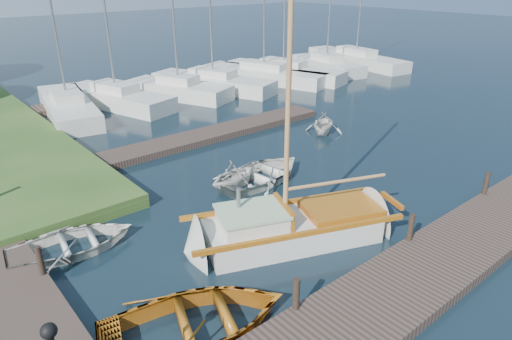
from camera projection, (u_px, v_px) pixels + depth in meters
ground at (256, 202)px, 15.72m from camera, size 160.00×160.00×0.00m
near_dock at (409, 282)px, 11.44m from camera, size 18.00×2.20×0.30m
far_dock at (200, 137)px, 21.41m from camera, size 14.00×1.60×0.30m
pontoon at (220, 80)px, 32.79m from camera, size 30.00×1.60×0.30m
mooring_post_1 at (296, 294)px, 10.16m from camera, size 0.16×0.16×0.80m
mooring_post_2 at (411, 227)px, 12.80m from camera, size 0.16×0.16×0.80m
mooring_post_3 at (486, 183)px, 15.45m from camera, size 0.16×0.16×0.80m
mooring_post_4 at (40, 260)px, 11.34m from camera, size 0.16×0.16×0.80m
sailboat at (296, 229)px, 13.43m from camera, size 7.37×4.43×9.83m
dinghy at (196, 316)px, 9.89m from camera, size 4.87×4.13×0.86m
tender_a at (72, 240)px, 12.82m from camera, size 3.74×2.91×0.71m
tender_b at (235, 172)px, 16.59m from camera, size 2.49×2.24×1.16m
tender_c at (263, 171)px, 17.13m from camera, size 4.18×3.21×0.80m
tender_d at (324, 121)px, 22.22m from camera, size 2.91×2.82×1.18m
marina_boat_0 at (68, 105)px, 24.96m from camera, size 3.67×8.49×10.55m
marina_boat_1 at (116, 97)px, 26.63m from camera, size 4.34×8.04×9.94m
marina_boat_2 at (178, 88)px, 28.55m from camera, size 4.72×7.23×11.59m
marina_boat_3 at (213, 82)px, 30.33m from camera, size 5.25×8.81×10.61m
marina_boat_4 at (264, 74)px, 32.68m from camera, size 5.11×9.49×10.40m
marina_boat_5 at (283, 71)px, 33.63m from camera, size 4.75×9.62×11.99m
marina_boat_6 at (327, 64)px, 35.96m from camera, size 3.45×7.34×10.59m
marina_boat_7 at (356, 58)px, 38.58m from camera, size 3.54×10.33×12.41m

